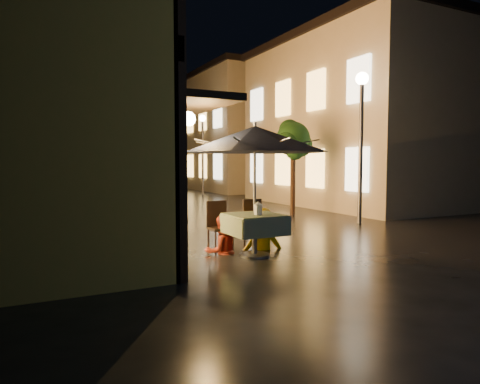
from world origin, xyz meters
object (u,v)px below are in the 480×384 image
cafe_table (255,225)px  person_yellow (262,209)px  patio_umbrella (255,139)px  streetlamp_near (361,120)px  person_orange (221,216)px  bicycle_0 (156,217)px  table_lantern (258,207)px

cafe_table → person_yellow: person_yellow is taller
patio_umbrella → streetlamp_near: bearing=27.0°
person_orange → bicycle_0: (-0.52, 2.71, -0.29)m
patio_umbrella → person_yellow: bearing=49.6°
patio_umbrella → table_lantern: 1.24m
person_yellow → bicycle_0: 3.08m
streetlamp_near → patio_umbrella: bearing=-153.0°
person_yellow → bicycle_0: size_ratio=1.01×
cafe_table → patio_umbrella: (0.00, 0.00, 1.56)m
bicycle_0 → person_orange: bearing=-160.0°
person_yellow → table_lantern: bearing=67.6°
table_lantern → person_orange: size_ratio=0.18×
table_lantern → person_orange: 0.83m
patio_umbrella → cafe_table: bearing=180.0°
patio_umbrella → table_lantern: bearing=-90.0°
cafe_table → patio_umbrella: 1.56m
person_orange → person_yellow: person_yellow is taller
cafe_table → bicycle_0: 3.39m
person_yellow → streetlamp_near: bearing=-144.4°
person_yellow → person_orange: bearing=11.4°
table_lantern → person_yellow: bearing=55.6°
streetlamp_near → cafe_table: size_ratio=4.27×
streetlamp_near → person_yellow: bearing=-156.3°
streetlamp_near → bicycle_0: (-5.64, 0.86, -2.50)m
person_yellow → patio_umbrella: bearing=61.6°
table_lantern → bicycle_0: bearing=105.7°
cafe_table → person_orange: 0.70m
cafe_table → table_lantern: size_ratio=3.96×
cafe_table → person_yellow: (0.46, 0.54, 0.21)m
table_lantern → bicycle_0: table_lantern is taller
cafe_table → person_yellow: 0.73m
cafe_table → patio_umbrella: size_ratio=0.37×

